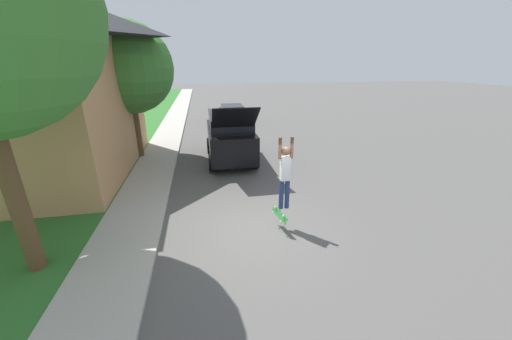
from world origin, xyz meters
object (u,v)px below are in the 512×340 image
(car_down_street, at_px, (232,114))
(suv_parked, at_px, (230,136))
(lawn_tree_far, at_px, (128,68))
(skateboard, at_px, (279,214))
(skateboarder, at_px, (285,173))

(car_down_street, bearing_deg, suv_parked, -96.84)
(lawn_tree_far, xyz_separation_m, skateboard, (5.12, -7.71, -3.74))
(suv_parked, height_order, skateboard, suv_parked)
(suv_parked, relative_size, car_down_street, 1.13)
(skateboarder, bearing_deg, lawn_tree_far, 124.72)
(skateboarder, xyz_separation_m, skateboard, (-0.15, -0.09, -1.21))
(car_down_street, distance_m, skateboard, 15.84)
(lawn_tree_far, bearing_deg, skateboard, -56.38)
(lawn_tree_far, distance_m, suv_parked, 5.49)
(suv_parked, xyz_separation_m, skateboarder, (0.86, -6.37, 0.49))
(lawn_tree_far, height_order, car_down_street, lawn_tree_far)
(skateboard, bearing_deg, car_down_street, 88.51)
(lawn_tree_far, xyz_separation_m, skateboarder, (5.27, -7.61, -2.53))
(suv_parked, relative_size, skateboard, 6.90)
(skateboard, bearing_deg, lawn_tree_far, 123.62)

